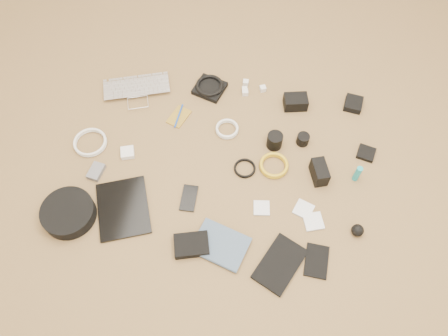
% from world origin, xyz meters
% --- Properties ---
extents(laptop, '(0.40, 0.34, 0.03)m').
position_xyz_m(laptop, '(-0.48, 0.33, 0.01)').
color(laptop, silver).
rests_on(laptop, ground).
extents(headphone_pouch, '(0.18, 0.17, 0.03)m').
position_xyz_m(headphone_pouch, '(-0.12, 0.44, 0.01)').
color(headphone_pouch, black).
rests_on(headphone_pouch, ground).
extents(headphones, '(0.18, 0.18, 0.02)m').
position_xyz_m(headphones, '(-0.12, 0.44, 0.03)').
color(headphones, black).
rests_on(headphones, headphone_pouch).
extents(charger_a, '(0.03, 0.03, 0.02)m').
position_xyz_m(charger_a, '(0.05, 0.46, 0.01)').
color(charger_a, white).
rests_on(charger_a, ground).
extents(charger_b, '(0.03, 0.03, 0.03)m').
position_xyz_m(charger_b, '(0.05, 0.51, 0.01)').
color(charger_b, white).
rests_on(charger_b, ground).
extents(charger_c, '(0.04, 0.04, 0.03)m').
position_xyz_m(charger_c, '(0.15, 0.49, 0.01)').
color(charger_c, white).
rests_on(charger_c, ground).
extents(charger_d, '(0.04, 0.04, 0.03)m').
position_xyz_m(charger_d, '(0.06, 0.44, 0.01)').
color(charger_d, white).
rests_on(charger_d, ground).
extents(dslr_camera, '(0.13, 0.10, 0.07)m').
position_xyz_m(dslr_camera, '(0.32, 0.41, 0.03)').
color(dslr_camera, black).
rests_on(dslr_camera, ground).
extents(lens_pouch, '(0.10, 0.10, 0.03)m').
position_xyz_m(lens_pouch, '(0.61, 0.47, 0.02)').
color(lens_pouch, black).
rests_on(lens_pouch, ground).
extents(notebook_olive, '(0.11, 0.14, 0.01)m').
position_xyz_m(notebook_olive, '(-0.24, 0.24, 0.00)').
color(notebook_olive, olive).
rests_on(notebook_olive, ground).
extents(pen_blue, '(0.01, 0.14, 0.01)m').
position_xyz_m(pen_blue, '(-0.24, 0.24, 0.01)').
color(pen_blue, '#1540AD').
rests_on(pen_blue, notebook_olive).
extents(cable_white_a, '(0.11, 0.11, 0.01)m').
position_xyz_m(cable_white_a, '(0.01, 0.20, 0.01)').
color(cable_white_a, silver).
rests_on(cable_white_a, ground).
extents(lens_a, '(0.10, 0.10, 0.08)m').
position_xyz_m(lens_a, '(0.25, 0.16, 0.04)').
color(lens_a, black).
rests_on(lens_a, ground).
extents(lens_b, '(0.06, 0.06, 0.05)m').
position_xyz_m(lens_b, '(0.38, 0.20, 0.03)').
color(lens_b, black).
rests_on(lens_b, ground).
extents(card_reader, '(0.09, 0.09, 0.02)m').
position_xyz_m(card_reader, '(0.68, 0.19, 0.01)').
color(card_reader, black).
rests_on(card_reader, ground).
extents(power_brick, '(0.08, 0.08, 0.03)m').
position_xyz_m(power_brick, '(-0.43, -0.01, 0.01)').
color(power_brick, white).
rests_on(power_brick, ground).
extents(cable_white_b, '(0.21, 0.21, 0.01)m').
position_xyz_m(cable_white_b, '(-0.62, 0.01, 0.01)').
color(cable_white_b, silver).
rests_on(cable_white_b, ground).
extents(cable_black, '(0.13, 0.13, 0.01)m').
position_xyz_m(cable_black, '(0.13, 0.00, 0.00)').
color(cable_black, black).
rests_on(cable_black, ground).
extents(cable_yellow, '(0.15, 0.15, 0.02)m').
position_xyz_m(cable_yellow, '(0.26, 0.04, 0.01)').
color(cable_yellow, gold).
rests_on(cable_yellow, ground).
extents(flash, '(0.09, 0.12, 0.08)m').
position_xyz_m(flash, '(0.46, 0.03, 0.04)').
color(flash, black).
rests_on(flash, ground).
extents(lens_cleaner, '(0.03, 0.03, 0.09)m').
position_xyz_m(lens_cleaner, '(0.63, 0.05, 0.05)').
color(lens_cleaner, teal).
rests_on(lens_cleaner, ground).
extents(battery_charger, '(0.07, 0.09, 0.02)m').
position_xyz_m(battery_charger, '(-0.54, -0.14, 0.01)').
color(battery_charger, slate).
rests_on(battery_charger, ground).
extents(tablet, '(0.31, 0.34, 0.01)m').
position_xyz_m(tablet, '(-0.36, -0.29, 0.01)').
color(tablet, black).
rests_on(tablet, ground).
extents(phone, '(0.07, 0.13, 0.01)m').
position_xyz_m(phone, '(-0.09, -0.19, 0.00)').
color(phone, black).
rests_on(phone, ground).
extents(filter_case_left, '(0.08, 0.08, 0.01)m').
position_xyz_m(filter_case_left, '(0.23, -0.18, 0.00)').
color(filter_case_left, silver).
rests_on(filter_case_left, ground).
extents(filter_case_mid, '(0.10, 0.10, 0.01)m').
position_xyz_m(filter_case_mid, '(0.42, -0.15, 0.01)').
color(filter_case_mid, silver).
rests_on(filter_case_mid, ground).
extents(filter_case_right, '(0.10, 0.10, 0.01)m').
position_xyz_m(filter_case_right, '(0.46, -0.20, 0.01)').
color(filter_case_right, silver).
rests_on(filter_case_right, ground).
extents(air_blower, '(0.05, 0.05, 0.05)m').
position_xyz_m(air_blower, '(0.65, -0.22, 0.03)').
color(air_blower, black).
rests_on(air_blower, ground).
extents(headphone_case, '(0.29, 0.29, 0.06)m').
position_xyz_m(headphone_case, '(-0.58, -0.37, 0.03)').
color(headphone_case, black).
rests_on(headphone_case, ground).
extents(drive_case, '(0.17, 0.14, 0.04)m').
position_xyz_m(drive_case, '(-0.03, -0.41, 0.02)').
color(drive_case, black).
rests_on(drive_case, ground).
extents(paperback, '(0.25, 0.21, 0.02)m').
position_xyz_m(paperback, '(0.07, -0.46, 0.01)').
color(paperback, '#3F536B').
rests_on(paperback, ground).
extents(notebook_black_a, '(0.22, 0.27, 0.02)m').
position_xyz_m(notebook_black_a, '(0.34, -0.42, 0.01)').
color(notebook_black_a, black).
rests_on(notebook_black_a, ground).
extents(notebook_black_b, '(0.10, 0.14, 0.01)m').
position_xyz_m(notebook_black_b, '(0.49, -0.37, 0.01)').
color(notebook_black_b, black).
rests_on(notebook_black_b, ground).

